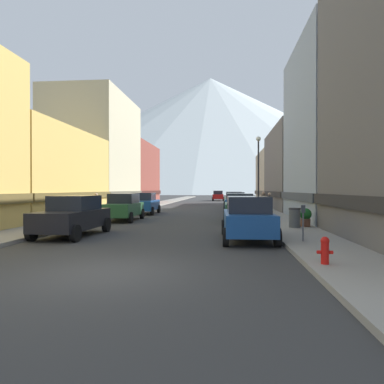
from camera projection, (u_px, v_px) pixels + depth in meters
ground_plane at (107, 273)px, 8.72m from camera, size 400.00×400.00×0.00m
sidewalk_left at (152, 205)px, 44.15m from camera, size 2.50×100.00×0.15m
sidewalk_right at (253, 205)px, 42.97m from camera, size 2.50×100.00×0.15m
storefront_left_1 at (24, 175)px, 25.67m from camera, size 8.77×12.58×6.37m
storefront_left_2 at (95, 155)px, 37.79m from camera, size 7.47×11.77×11.91m
storefront_left_3 at (130, 175)px, 49.93m from camera, size 6.34×12.64×8.41m
storefront_right_1 at (363, 134)px, 22.62m from camera, size 8.66×10.11×11.55m
storefront_right_2 at (320, 171)px, 34.80m from camera, size 9.70×13.46×8.03m
storefront_right_3 at (291, 179)px, 47.58m from camera, size 8.83×12.06×7.06m
car_left_0 at (73, 216)px, 15.58m from camera, size 2.19×4.46×1.78m
car_left_1 at (123, 207)px, 23.16m from camera, size 2.14×4.44×1.78m
car_left_2 at (144, 203)px, 29.27m from camera, size 2.18×4.45×1.78m
car_right_0 at (248, 218)px, 14.20m from camera, size 2.15×4.44×1.78m
car_right_1 at (239, 207)px, 22.99m from camera, size 2.08×4.41×1.78m
car_right_2 at (235, 202)px, 32.37m from camera, size 2.14×4.43×1.78m
car_right_3 at (234, 200)px, 38.81m from camera, size 2.24×4.48×1.78m
car_driving_0 at (218, 196)px, 62.65m from camera, size 2.06×4.40×1.78m
fire_hydrant_near at (325, 249)px, 9.03m from camera, size 0.40×0.22×0.70m
parking_meter_near at (303, 218)px, 12.95m from camera, size 0.14×0.10×1.33m
trash_bin_right at (295, 218)px, 17.60m from camera, size 0.59×0.59×0.98m
potted_plant_0 at (306, 217)px, 18.08m from camera, size 0.60×0.60×0.94m
pedestrian_0 at (269, 204)px, 27.02m from camera, size 0.36×0.36×1.66m
pedestrian_1 at (96, 205)px, 25.03m from camera, size 0.36×0.36×1.64m
pedestrian_2 at (263, 202)px, 31.16m from camera, size 0.36×0.36×1.73m
streetlamp_right at (258, 163)px, 26.29m from camera, size 0.36×0.36×5.86m
mountain_backdrop at (210, 135)px, 267.98m from camera, size 299.03×299.03×86.33m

